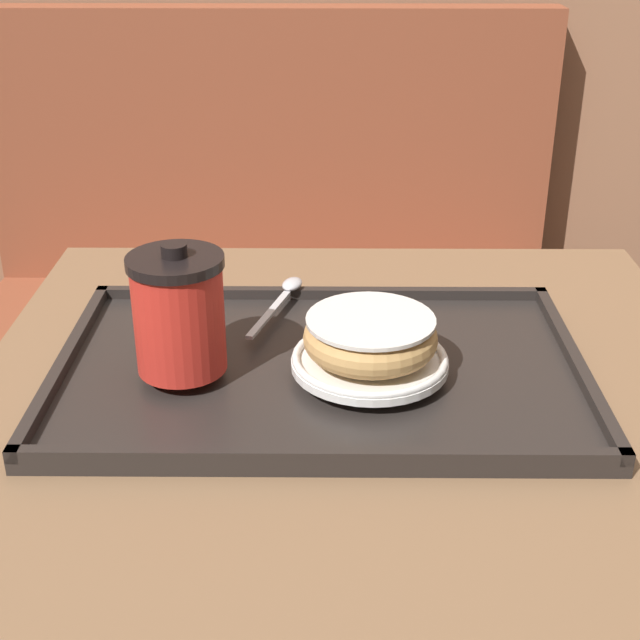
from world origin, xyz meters
TOP-DOWN VIEW (x-y plane):
  - booth_bench at (-0.15, 0.87)m, footprint 1.14×0.44m
  - cafe_table at (0.00, 0.00)m, footprint 0.77×0.74m
  - serving_tray at (-0.03, 0.01)m, footprint 0.53×0.35m
  - coffee_cup_front at (-0.17, -0.01)m, footprint 0.09×0.09m
  - plate_with_chocolate_donut at (0.02, -0.01)m, footprint 0.15×0.15m
  - donut_chocolate_glazed at (0.02, -0.01)m, footprint 0.13×0.13m
  - spoon at (-0.07, 0.16)m, footprint 0.06×0.15m

SIDE VIEW (x-z plane):
  - booth_bench at x=-0.15m, z-range -0.18..0.82m
  - cafe_table at x=0.00m, z-range 0.18..0.94m
  - serving_tray at x=-0.03m, z-range 0.75..0.78m
  - spoon at x=-0.07m, z-range 0.78..0.79m
  - plate_with_chocolate_donut at x=0.02m, z-range 0.78..0.79m
  - donut_chocolate_glazed at x=0.02m, z-range 0.79..0.83m
  - coffee_cup_front at x=-0.17m, z-range 0.77..0.90m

